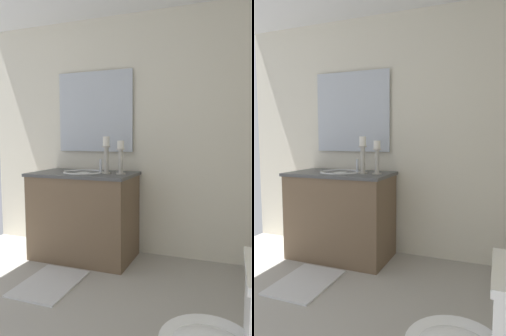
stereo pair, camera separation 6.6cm
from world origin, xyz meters
The scene contains 8 objects.
floor centered at (0.00, 0.00, -0.01)m, with size 2.71×2.99×0.02m, color #B2ADA3.
wall_left centered at (-1.35, 0.00, 1.23)m, with size 0.04×2.99×2.45m, color silver.
vanity_cabinet centered at (-1.03, -0.19, 0.43)m, with size 0.58×1.04×0.87m.
sink_basin centered at (-1.03, -0.19, 0.83)m, with size 0.40×0.40×0.24m.
mirror centered at (-1.31, -0.19, 1.49)m, with size 0.02×0.85×0.84m, color silver.
candle_holder_tall centered at (-1.02, 0.21, 1.04)m, with size 0.09×0.09×0.32m.
candle_holder_short centered at (-1.01, 0.07, 1.06)m, with size 0.09×0.09×0.36m.
bath_mat centered at (-0.40, -0.19, 0.01)m, with size 0.60×0.44×0.02m, color silver.
Camera 1 is at (1.65, 1.21, 1.21)m, focal length 32.35 mm.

